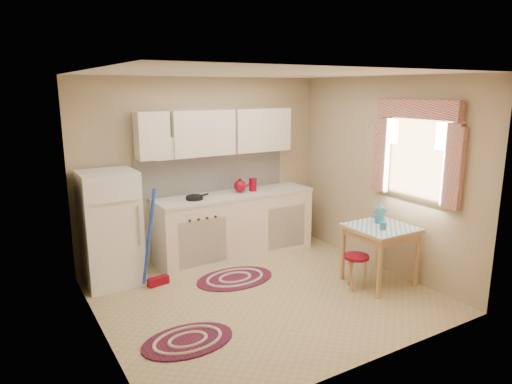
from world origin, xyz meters
TOP-DOWN VIEW (x-y plane):
  - room_shell at (0.16, 0.24)m, footprint 3.64×3.60m
  - fridge at (-1.41, 1.25)m, footprint 0.65×0.60m
  - broom at (-0.96, 0.90)m, footprint 0.30×0.16m
  - base_cabinets at (0.32, 1.30)m, footprint 2.25×0.60m
  - countertop at (0.32, 1.30)m, footprint 2.27×0.62m
  - frying_pan at (-0.31, 1.25)m, footprint 0.29×0.29m
  - red_kettle at (0.40, 1.30)m, footprint 0.21×0.20m
  - red_canister at (0.61, 1.30)m, footprint 0.14×0.14m
  - table at (1.39, -0.42)m, footprint 0.72×0.72m
  - stool at (1.03, -0.40)m, footprint 0.36×0.36m
  - coffee_pot at (1.48, -0.30)m, footprint 0.17×0.15m
  - mug at (1.31, -0.52)m, footprint 0.11×0.11m
  - rug_center at (-0.07, 0.58)m, footprint 1.01×0.68m
  - rug_left at (-1.15, -0.48)m, footprint 0.90×0.61m

SIDE VIEW (x-z plane):
  - rug_center at x=-0.07m, z-range 0.00..0.02m
  - rug_left at x=-1.15m, z-range 0.00..0.02m
  - stool at x=1.03m, z-range 0.00..0.42m
  - table at x=1.39m, z-range 0.00..0.72m
  - base_cabinets at x=0.32m, z-range 0.00..0.88m
  - broom at x=-0.96m, z-range 0.00..1.20m
  - fridge at x=-1.41m, z-range 0.00..1.40m
  - mug at x=1.31m, z-range 0.72..0.82m
  - coffee_pot at x=1.48m, z-range 0.72..0.99m
  - countertop at x=0.32m, z-range 0.88..0.92m
  - frying_pan at x=-0.31m, z-range 0.92..0.97m
  - red_canister at x=0.61m, z-range 0.92..1.08m
  - red_kettle at x=0.40m, z-range 0.92..1.11m
  - room_shell at x=0.16m, z-range 0.34..2.86m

